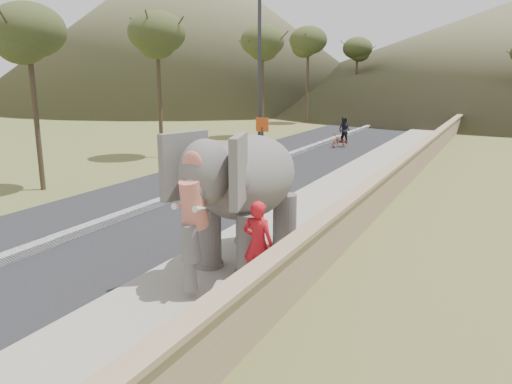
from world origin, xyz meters
TOP-DOWN VIEW (x-y plane):
  - ground at (0.00, 0.00)m, footprint 160.00×160.00m
  - road at (-5.00, 10.00)m, footprint 7.00×120.00m
  - median at (-5.00, 10.00)m, footprint 0.35×120.00m
  - walkway at (0.00, 10.00)m, footprint 3.00×120.00m
  - parapet at (1.65, 10.00)m, footprint 0.30×120.00m
  - lamppost at (-4.69, 12.31)m, footprint 1.76×0.36m
  - signboard at (-4.50, 11.58)m, footprint 0.60×0.08m
  - hill_left at (-38.00, 55.00)m, footprint 60.00×60.00m
  - elephant_and_man at (0.02, 1.65)m, footprint 2.31×4.09m
  - motorcyclist at (-3.62, 20.52)m, footprint 1.13×1.69m
  - trees at (3.00, 29.21)m, footprint 48.60×44.49m

SIDE VIEW (x-z plane):
  - ground at x=0.00m, z-range 0.00..0.00m
  - road at x=-5.00m, z-range 0.00..0.03m
  - walkway at x=0.00m, z-range 0.00..0.15m
  - median at x=-5.00m, z-range 0.00..0.22m
  - parapet at x=1.65m, z-range 0.00..1.10m
  - motorcyclist at x=-3.62m, z-range -0.19..1.61m
  - elephant_and_man at x=0.02m, z-range 0.14..3.09m
  - signboard at x=-4.50m, z-range 0.44..2.84m
  - trees at x=3.00m, z-range -0.45..7.98m
  - lamppost at x=-4.69m, z-range 0.87..8.87m
  - hill_left at x=-38.00m, z-range 0.00..22.00m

